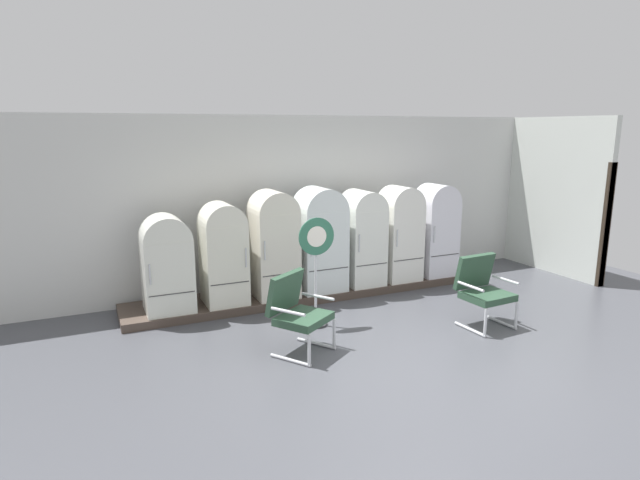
{
  "coord_description": "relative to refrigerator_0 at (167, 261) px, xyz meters",
  "views": [
    {
      "loc": [
        -3.26,
        -4.39,
        2.65
      ],
      "look_at": [
        0.01,
        2.75,
        0.96
      ],
      "focal_mm": 29.41,
      "sensor_mm": 36.0,
      "label": 1
    }
  ],
  "objects": [
    {
      "name": "ground",
      "position": [
        2.26,
        -2.91,
        -0.86
      ],
      "size": [
        12.0,
        10.0,
        0.05
      ],
      "primitive_type": "cube",
      "color": "#45464C"
    },
    {
      "name": "back_wall",
      "position": [
        2.26,
        0.75,
        0.6
      ],
      "size": [
        11.76,
        0.12,
        2.84
      ],
      "color": "silver",
      "rests_on": "ground"
    },
    {
      "name": "side_wall_right",
      "position": [
        6.92,
        -0.44,
        0.58
      ],
      "size": [
        0.16,
        2.2,
        2.84
      ],
      "color": "silver",
      "rests_on": "ground"
    },
    {
      "name": "display_plinth",
      "position": [
        2.26,
        0.11,
        -0.77
      ],
      "size": [
        5.88,
        0.95,
        0.12
      ],
      "primitive_type": "cube",
      "color": "#463930",
      "rests_on": "ground"
    },
    {
      "name": "refrigerator_0",
      "position": [
        0.0,
        0.0,
        0.0
      ],
      "size": [
        0.66,
        0.67,
        1.36
      ],
      "color": "silver",
      "rests_on": "display_plinth"
    },
    {
      "name": "refrigerator_1",
      "position": [
        0.8,
        -0.0,
        0.07
      ],
      "size": [
        0.6,
        0.67,
        1.48
      ],
      "color": "silver",
      "rests_on": "display_plinth"
    },
    {
      "name": "refrigerator_2",
      "position": [
        1.58,
        0.01,
        0.15
      ],
      "size": [
        0.64,
        0.69,
        1.62
      ],
      "color": "silver",
      "rests_on": "display_plinth"
    },
    {
      "name": "refrigerator_3",
      "position": [
        2.35,
        0.01,
        0.15
      ],
      "size": [
        0.71,
        0.69,
        1.63
      ],
      "color": "white",
      "rests_on": "display_plinth"
    },
    {
      "name": "refrigerator_4",
      "position": [
        3.11,
        0.02,
        0.11
      ],
      "size": [
        0.6,
        0.72,
        1.55
      ],
      "color": "white",
      "rests_on": "display_plinth"
    },
    {
      "name": "refrigerator_5",
      "position": [
        3.81,
        -0.03,
        0.13
      ],
      "size": [
        0.62,
        0.62,
        1.58
      ],
      "color": "white",
      "rests_on": "display_plinth"
    },
    {
      "name": "refrigerator_6",
      "position": [
        4.54,
        -0.03,
        0.13
      ],
      "size": [
        0.62,
        0.61,
        1.59
      ],
      "color": "white",
      "rests_on": "display_plinth"
    },
    {
      "name": "armchair_left",
      "position": [
        1.21,
        -1.81,
        -0.3
      ],
      "size": [
        0.85,
        0.86,
        0.96
      ],
      "color": "silver",
      "rests_on": "ground"
    },
    {
      "name": "armchair_right",
      "position": [
        3.83,
        -2.05,
        -0.3
      ],
      "size": [
        0.7,
        0.67,
        0.96
      ],
      "color": "silver",
      "rests_on": "ground"
    },
    {
      "name": "sign_stand",
      "position": [
        1.77,
        -1.13,
        -0.06
      ],
      "size": [
        0.5,
        0.32,
        1.5
      ],
      "color": "#2D2D30",
      "rests_on": "ground"
    }
  ]
}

